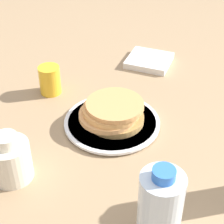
{
  "coord_description": "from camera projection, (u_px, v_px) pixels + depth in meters",
  "views": [
    {
      "loc": [
        -0.33,
        0.67,
        0.59
      ],
      "look_at": [
        -0.02,
        -0.01,
        0.04
      ],
      "focal_mm": 60.0,
      "sensor_mm": 36.0,
      "label": 1
    }
  ],
  "objects": [
    {
      "name": "plate",
      "position": [
        112.0,
        122.0,
        0.95
      ],
      "size": [
        0.24,
        0.24,
        0.01
      ],
      "color": "white",
      "rests_on": "ground_plane"
    },
    {
      "name": "water_bottle_near",
      "position": [
        159.0,
        213.0,
        0.62
      ],
      "size": [
        0.07,
        0.07,
        0.19
      ],
      "color": "silver",
      "rests_on": "ground_plane"
    },
    {
      "name": "cream_jug",
      "position": [
        10.0,
        159.0,
        0.78
      ],
      "size": [
        0.09,
        0.09,
        0.11
      ],
      "color": "beige",
      "rests_on": "ground_plane"
    },
    {
      "name": "napkin",
      "position": [
        150.0,
        61.0,
        1.2
      ],
      "size": [
        0.14,
        0.13,
        0.02
      ],
      "color": "white",
      "rests_on": "ground_plane"
    },
    {
      "name": "ground_plane",
      "position": [
        103.0,
        124.0,
        0.96
      ],
      "size": [
        4.0,
        4.0,
        0.0
      ],
      "primitive_type": "plane",
      "color": "#9E7F5B"
    },
    {
      "name": "juice_glass",
      "position": [
        50.0,
        80.0,
        1.05
      ],
      "size": [
        0.06,
        0.06,
        0.08
      ],
      "color": "yellow",
      "rests_on": "ground_plane"
    },
    {
      "name": "pancake_stack",
      "position": [
        113.0,
        112.0,
        0.93
      ],
      "size": [
        0.16,
        0.15,
        0.05
      ],
      "color": "#B1884B",
      "rests_on": "plate"
    }
  ]
}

